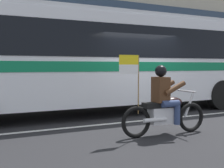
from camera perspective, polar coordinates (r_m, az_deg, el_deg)
ground_plane at (r=8.72m, az=5.76°, el=-6.56°), size 60.00×60.00×0.00m
sidewalk_curb at (r=13.29m, az=-5.73°, el=-2.71°), size 28.00×3.80×0.15m
lane_center_stripe at (r=8.22m, az=7.94°, el=-7.18°), size 26.60×0.14×0.01m
transit_bus at (r=9.46m, az=0.09°, el=5.72°), size 13.48×2.65×3.22m
motorcycle_with_rider at (r=6.39m, az=10.52°, el=-4.30°), size 2.20×0.64×1.78m
fire_hydrant at (r=12.19m, az=-7.53°, el=-1.20°), size 0.22×0.30×0.75m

